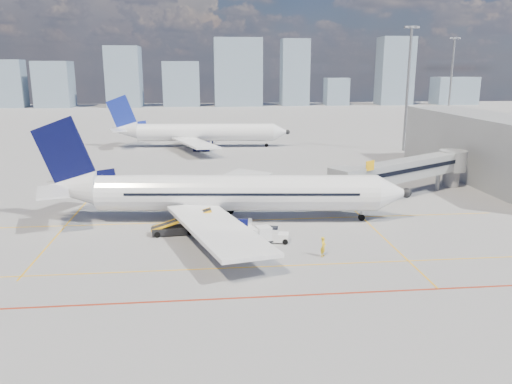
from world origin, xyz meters
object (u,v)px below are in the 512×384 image
baggage_tug (276,235)px  belt_loader (175,228)px  ramp_worker (323,247)px  main_aircraft (221,194)px  second_aircraft (198,133)px  cargo_dolly (256,235)px

baggage_tug → belt_loader: (-10.30, 3.58, -0.07)m
baggage_tug → ramp_worker: 5.75m
main_aircraft → baggage_tug: size_ratio=17.27×
second_aircraft → main_aircraft: bearing=-82.3°
cargo_dolly → ramp_worker: bearing=-49.6°
baggage_tug → main_aircraft: bearing=134.8°
baggage_tug → cargo_dolly: cargo_dolly is taller
second_aircraft → belt_loader: bearing=-87.4°
second_aircraft → cargo_dolly: size_ratio=11.83×
baggage_tug → second_aircraft: bearing=109.3°
second_aircraft → ramp_worker: 69.51m
main_aircraft → cargo_dolly: size_ratio=12.49×
second_aircraft → ramp_worker: bearing=-75.5°
cargo_dolly → ramp_worker: size_ratio=1.79×
baggage_tug → cargo_dolly: size_ratio=0.72×
belt_loader → cargo_dolly: bearing=-30.5°
baggage_tug → belt_loader: 10.91m
second_aircraft → cargo_dolly: second_aircraft is taller
main_aircraft → belt_loader: main_aircraft is taller
second_aircraft → belt_loader: size_ratio=6.21×
belt_loader → second_aircraft: bearing=83.0°
belt_loader → ramp_worker: belt_loader is taller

